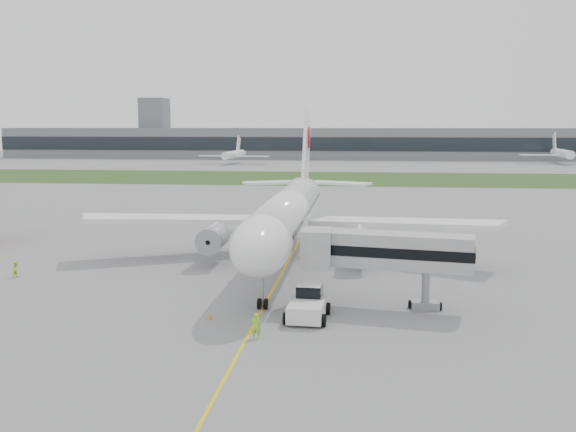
# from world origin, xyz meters

# --- Properties ---
(ground) EXTENTS (600.00, 600.00, 0.00)m
(ground) POSITION_xyz_m (0.00, 0.00, 0.00)
(ground) COLOR #979799
(ground) RESTS_ON ground
(apron_markings) EXTENTS (70.00, 70.00, 0.04)m
(apron_markings) POSITION_xyz_m (0.00, -5.00, 0.00)
(apron_markings) COLOR yellow
(apron_markings) RESTS_ON ground
(grass_strip) EXTENTS (600.00, 50.00, 0.02)m
(grass_strip) POSITION_xyz_m (0.00, 120.00, 0.01)
(grass_strip) COLOR #334E1D
(grass_strip) RESTS_ON ground
(terminal_building) EXTENTS (320.00, 22.30, 14.00)m
(terminal_building) POSITION_xyz_m (0.00, 229.87, 7.00)
(terminal_building) COLOR slate
(terminal_building) RESTS_ON ground
(control_tower) EXTENTS (12.00, 12.00, 56.00)m
(control_tower) POSITION_xyz_m (-90.00, 232.00, 0.00)
(control_tower) COLOR slate
(control_tower) RESTS_ON ground
(airliner) EXTENTS (48.13, 53.95, 17.88)m
(airliner) POSITION_xyz_m (0.00, 4.87, 5.66)
(airliner) COLOR white
(airliner) RESTS_ON ground
(pushback_tug) EXTENTS (3.52, 5.02, 2.50)m
(pushback_tug) POSITION_xyz_m (4.02, -17.15, 1.15)
(pushback_tug) COLOR white
(pushback_tug) RESTS_ON ground
(jet_bridge) EXTENTS (14.52, 5.27, 6.62)m
(jet_bridge) POSITION_xyz_m (9.84, -13.46, 4.90)
(jet_bridge) COLOR #B5B5B7
(jet_bridge) RESTS_ON ground
(safety_cone_left) EXTENTS (0.37, 0.37, 0.51)m
(safety_cone_left) POSITION_xyz_m (-3.73, -18.35, 0.25)
(safety_cone_left) COLOR orange
(safety_cone_left) RESTS_ON ground
(safety_cone_right) EXTENTS (0.45, 0.45, 0.61)m
(safety_cone_right) POSITION_xyz_m (2.89, -19.11, 0.31)
(safety_cone_right) COLOR orange
(safety_cone_right) RESTS_ON ground
(ground_crew_near) EXTENTS (0.71, 0.47, 1.93)m
(ground_crew_near) POSITION_xyz_m (0.69, -22.56, 0.96)
(ground_crew_near) COLOR #95E926
(ground_crew_near) RESTS_ON ground
(ground_crew_far) EXTENTS (0.78, 0.91, 1.61)m
(ground_crew_far) POSITION_xyz_m (-26.68, -6.64, 0.81)
(ground_crew_far) COLOR #D0FF2A
(ground_crew_far) RESTS_ON ground
(distant_aircraft_left) EXTENTS (30.34, 27.27, 10.86)m
(distant_aircraft_left) POSITION_xyz_m (-42.32, 184.31, 0.00)
(distant_aircraft_left) COLOR white
(distant_aircraft_left) RESTS_ON ground
(distant_aircraft_right) EXTENTS (33.77, 30.32, 12.13)m
(distant_aircraft_right) POSITION_xyz_m (87.17, 198.72, 0.00)
(distant_aircraft_right) COLOR white
(distant_aircraft_right) RESTS_ON ground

